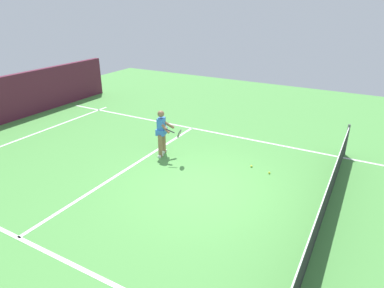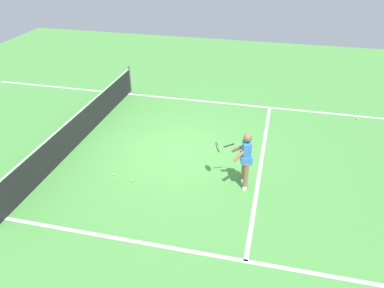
% 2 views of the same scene
% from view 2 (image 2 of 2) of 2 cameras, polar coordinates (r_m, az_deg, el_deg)
% --- Properties ---
extents(ground_plane, '(26.31, 26.31, 0.00)m').
position_cam_2_polar(ground_plane, '(11.85, -2.22, -1.12)').
color(ground_plane, '#4C9342').
extents(service_line_marking, '(7.85, 0.10, 0.01)m').
position_cam_2_polar(service_line_marking, '(11.52, 10.19, -2.63)').
color(service_line_marking, white).
rests_on(service_line_marking, ground).
extents(sideline_left_marking, '(0.10, 18.24, 0.01)m').
position_cam_2_polar(sideline_left_marking, '(8.91, -9.15, -13.90)').
color(sideline_left_marking, white).
rests_on(sideline_left_marking, ground).
extents(sideline_right_marking, '(0.10, 18.24, 0.01)m').
position_cam_2_polar(sideline_right_marking, '(15.24, 1.72, 6.35)').
color(sideline_right_marking, white).
rests_on(sideline_right_marking, ground).
extents(court_net, '(8.53, 0.08, 1.07)m').
position_cam_2_polar(court_net, '(12.74, -16.12, 2.57)').
color(court_net, '#4C4C51').
rests_on(court_net, ground).
extents(tennis_player, '(0.68, 1.06, 1.55)m').
position_cam_2_polar(tennis_player, '(10.05, 7.82, -2.00)').
color(tennis_player, '#8C6647').
rests_on(tennis_player, ground).
extents(tennis_ball_near, '(0.07, 0.07, 0.07)m').
position_cam_2_polar(tennis_ball_near, '(14.95, 23.21, 3.42)').
color(tennis_ball_near, '#D1E533').
rests_on(tennis_ball_near, ground).
extents(tennis_ball_mid, '(0.07, 0.07, 0.07)m').
position_cam_2_polar(tennis_ball_mid, '(10.97, -11.49, -4.42)').
color(tennis_ball_mid, '#D1E533').
rests_on(tennis_ball_mid, ground).
extents(tennis_ball_far, '(0.07, 0.07, 0.07)m').
position_cam_2_polar(tennis_ball_far, '(10.63, -8.75, -5.35)').
color(tennis_ball_far, '#D1E533').
rests_on(tennis_ball_far, ground).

